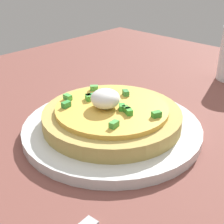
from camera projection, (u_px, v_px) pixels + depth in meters
dining_table at (149, 118)px, 56.07cm from camera, size 93.98×89.00×2.88cm
plate at (112, 128)px, 48.42cm from camera, size 26.21×26.21×1.47cm
pizza at (112, 115)px, 47.41cm from camera, size 20.18×20.18×5.59cm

